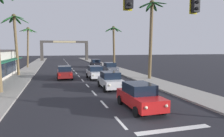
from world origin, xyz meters
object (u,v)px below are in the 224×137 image
sedan_parked_mid_kerb (110,68)px  palm_left_third (15,34)px  palm_left_farthest (28,39)px  town_gateway_arch (65,48)px  sedan_parked_nearest_kerb (96,63)px  sedan_oncoming_far (65,72)px  sedan_third_in_queue (110,80)px  sedan_lead_at_stop_bar (140,96)px  traffic_signal_mast (198,20)px  sedan_fifth_in_queue (95,72)px  palm_right_third (114,40)px  palm_right_second (151,27)px

sedan_parked_mid_kerb → palm_left_third: (-13.88, 0.20, 5.15)m
palm_left_farthest → town_gateway_arch: size_ratio=0.55×
sedan_parked_nearest_kerb → sedan_parked_mid_kerb: bearing=-88.5°
palm_left_third → town_gateway_arch: palm_left_third is taller
sedan_oncoming_far → sedan_third_in_queue: bearing=-63.7°
sedan_oncoming_far → palm_left_farthest: size_ratio=0.54×
sedan_oncoming_far → sedan_lead_at_stop_bar: bearing=-74.9°
sedan_lead_at_stop_bar → sedan_oncoming_far: 15.55m
traffic_signal_mast → sedan_oncoming_far: size_ratio=2.42×
sedan_fifth_in_queue → palm_left_third: 12.99m
sedan_parked_mid_kerb → palm_left_third: bearing=179.2°
sedan_parked_mid_kerb → sedan_parked_nearest_kerb: bearing=91.5°
traffic_signal_mast → palm_right_third: 31.00m
sedan_parked_mid_kerb → palm_right_third: bearing=69.4°
palm_left_farthest → sedan_oncoming_far: bearing=-70.2°
sedan_third_in_queue → town_gateway_arch: town_gateway_arch is taller
sedan_fifth_in_queue → palm_left_farthest: palm_left_farthest is taller
palm_left_farthest → palm_right_second: 26.68m
sedan_third_in_queue → palm_right_second: palm_right_second is taller
sedan_fifth_in_queue → palm_left_third: (-10.32, 5.99, 5.15)m
sedan_parked_nearest_kerb → palm_left_third: bearing=-143.1°
sedan_third_in_queue → sedan_parked_mid_kerb: 13.21m
sedan_oncoming_far → traffic_signal_mast: bearing=-73.4°
traffic_signal_mast → palm_left_farthest: palm_left_farthest is taller
town_gateway_arch → traffic_signal_mast: bearing=-86.7°
traffic_signal_mast → palm_right_second: palm_right_second is taller
traffic_signal_mast → palm_left_farthest: bearing=108.2°
palm_right_second → town_gateway_arch: palm_right_second is taller
sedan_oncoming_far → sedan_parked_nearest_kerb: same height
palm_right_second → palm_right_third: (-0.32, 15.62, -1.08)m
sedan_oncoming_far → town_gateway_arch: bearing=87.1°
traffic_signal_mast → sedan_oncoming_far: traffic_signal_mast is taller
palm_left_third → town_gateway_arch: bearing=76.6°
sedan_third_in_queue → palm_left_farthest: 27.76m
sedan_oncoming_far → town_gateway_arch: size_ratio=0.30×
sedan_parked_nearest_kerb → sedan_oncoming_far: bearing=-115.2°
sedan_parked_mid_kerb → palm_right_third: 9.26m
palm_right_third → sedan_oncoming_far: bearing=-130.0°
sedan_third_in_queue → sedan_lead_at_stop_bar: bearing=-89.5°
sedan_fifth_in_queue → town_gateway_arch: (-1.76, 41.77, 3.35)m
sedan_fifth_in_queue → sedan_parked_mid_kerb: same height
traffic_signal_mast → sedan_fifth_in_queue: bearing=95.5°
sedan_lead_at_stop_bar → palm_right_third: bearing=77.2°
sedan_third_in_queue → palm_left_farthest: (-10.20, 25.35, 4.92)m
sedan_parked_nearest_kerb → sedan_third_in_queue: bearing=-97.8°
town_gateway_arch → sedan_third_in_queue: bearing=-87.8°
sedan_oncoming_far → sedan_parked_mid_kerb: same height
sedan_lead_at_stop_bar → palm_left_third: palm_left_third is taller
traffic_signal_mast → sedan_parked_nearest_kerb: traffic_signal_mast is taller
sedan_fifth_in_queue → palm_right_second: size_ratio=0.45×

